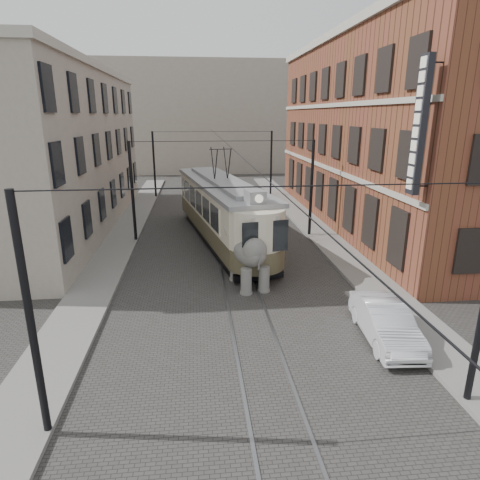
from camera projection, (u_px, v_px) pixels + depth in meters
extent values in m
plane|color=#3A3836|center=(237.00, 274.00, 20.15)|extent=(120.00, 120.00, 0.00)
cube|color=slate|center=(356.00, 268.00, 20.74)|extent=(2.00, 60.00, 0.15)
cube|color=slate|center=(100.00, 278.00, 19.47)|extent=(2.00, 60.00, 0.15)
cube|color=brown|center=(385.00, 137.00, 28.09)|extent=(8.00, 26.00, 12.00)
cube|color=gray|center=(55.00, 153.00, 27.10)|extent=(7.00, 24.00, 10.00)
cube|color=gray|center=(208.00, 118.00, 56.19)|extent=(28.00, 10.00, 14.00)
imported|color=silver|center=(386.00, 322.00, 14.10)|extent=(1.72, 4.13, 1.33)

